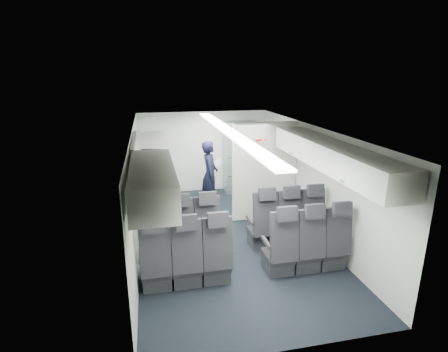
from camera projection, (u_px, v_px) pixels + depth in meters
name	position (u px, v px, depth m)	size (l,w,h in m)	color
cabin_shell	(228.00, 183.00, 6.58)	(3.41, 6.01, 2.16)	black
seat_row_front	(235.00, 230.00, 6.28)	(3.33, 0.56, 1.24)	black
seat_row_mid	(249.00, 255.00, 5.44)	(3.33, 0.56, 1.24)	black
overhead_bin_left_rear	(153.00, 182.00, 4.21)	(0.53, 1.80, 0.40)	white
overhead_bin_left_front_open	(149.00, 158.00, 5.88)	(0.64, 1.70, 0.72)	#9E9E93
overhead_bin_right_rear	(361.00, 169.00, 4.78)	(0.53, 1.80, 0.40)	white
overhead_bin_right_front	(306.00, 144.00, 6.42)	(0.53, 1.70, 0.40)	white
bulkhead_partition	(264.00, 171.00, 7.54)	(1.40, 0.15, 2.13)	white
galley_unit	(240.00, 157.00, 9.37)	(0.85, 0.52, 1.90)	#939399
boarding_door	(141.00, 174.00, 7.75)	(0.12, 1.27, 1.86)	silver
flight_attendant	(210.00, 174.00, 8.29)	(0.59, 0.39, 1.61)	black
carry_on_bag	(152.00, 158.00, 5.66)	(0.40, 0.28, 0.24)	black
papers	(218.00, 163.00, 8.20)	(0.20, 0.02, 0.14)	white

